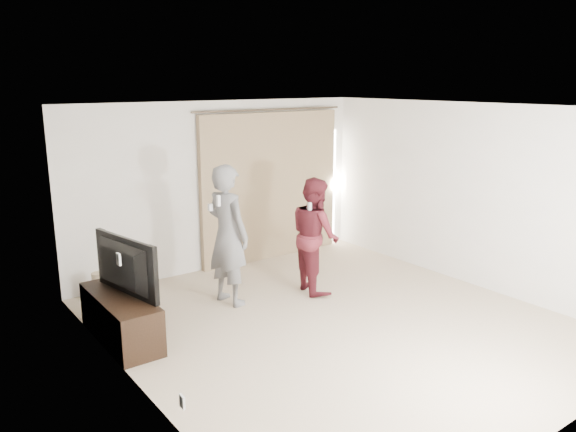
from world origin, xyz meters
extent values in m
plane|color=tan|center=(0.00, 0.00, 0.00)|extent=(5.50, 5.50, 0.00)
cube|color=white|center=(0.00, 2.75, 1.30)|extent=(5.00, 0.04, 2.60)
cube|color=white|center=(-2.50, 0.00, 1.30)|extent=(0.04, 5.50, 2.60)
cube|color=silver|center=(-2.48, 0.40, 1.20)|extent=(0.02, 0.08, 0.12)
cube|color=silver|center=(-2.48, -0.90, 0.30)|extent=(0.02, 0.08, 0.12)
cube|color=silver|center=(0.00, 0.00, 2.60)|extent=(5.00, 5.50, 0.01)
cube|color=tan|center=(0.90, 2.68, 1.20)|extent=(2.60, 0.10, 2.40)
cylinder|color=brown|center=(0.90, 2.68, 2.44)|extent=(2.80, 0.03, 0.03)
cube|color=white|center=(2.26, 2.72, 1.05)|extent=(0.08, 0.04, 2.00)
cube|color=black|center=(-2.27, 1.12, 0.27)|extent=(0.48, 1.39, 0.53)
imported|color=black|center=(-2.27, 1.12, 0.87)|extent=(0.38, 1.16, 0.66)
cylinder|color=tan|center=(-2.10, 2.40, 0.03)|extent=(0.31, 0.31, 0.05)
cylinder|color=tan|center=(-2.10, 2.40, 0.23)|extent=(0.17, 0.17, 0.36)
imported|color=slate|center=(-0.70, 1.37, 0.93)|extent=(0.57, 0.75, 1.86)
cube|color=silver|center=(-0.88, 1.27, 1.43)|extent=(0.04, 0.04, 0.14)
cube|color=silver|center=(-0.88, 1.49, 1.30)|extent=(0.05, 0.05, 0.09)
imported|color=#5A1A22|center=(0.51, 1.05, 0.81)|extent=(0.78, 0.91, 1.61)
cube|color=silver|center=(0.33, 0.95, 1.24)|extent=(0.04, 0.04, 0.14)
cube|color=silver|center=(0.33, 1.17, 1.13)|extent=(0.05, 0.05, 0.09)
camera|label=1|loc=(-4.24, -4.77, 2.89)|focal=35.00mm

